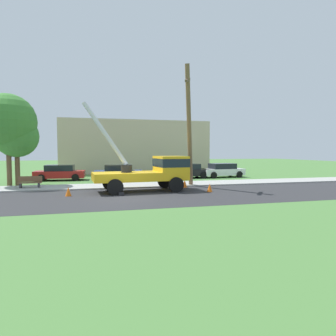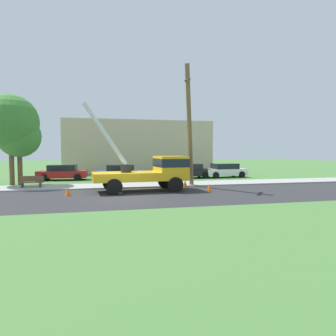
{
  "view_description": "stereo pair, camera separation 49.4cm",
  "coord_description": "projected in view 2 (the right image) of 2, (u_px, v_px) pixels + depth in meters",
  "views": [
    {
      "loc": [
        -1.8,
        -17.14,
        2.72
      ],
      "look_at": [
        3.36,
        2.81,
        1.5
      ],
      "focal_mm": 31.37,
      "sensor_mm": 36.0,
      "label": 1
    },
    {
      "loc": [
        -1.32,
        -17.26,
        2.72
      ],
      "look_at": [
        3.36,
        2.81,
        1.5
      ],
      "focal_mm": 31.37,
      "sensor_mm": 36.0,
      "label": 2
    }
  ],
  "objects": [
    {
      "name": "ground_plane",
      "position": [
        114.0,
        178.0,
        28.9
      ],
      "size": [
        120.0,
        120.0,
        0.0
      ],
      "primitive_type": "plane",
      "color": "#477538"
    },
    {
      "name": "road_asphalt",
      "position": [
        123.0,
        197.0,
        17.24
      ],
      "size": [
        80.0,
        7.68,
        0.01
      ],
      "primitive_type": "cube",
      "color": "#2B2B2D",
      "rests_on": "ground"
    },
    {
      "name": "sidewalk_strip",
      "position": [
        118.0,
        186.0,
        22.47
      ],
      "size": [
        80.0,
        3.09,
        0.1
      ],
      "primitive_type": "cube",
      "color": "#9E9E99",
      "rests_on": "ground"
    },
    {
      "name": "utility_truck",
      "position": [
        152.0,
        170.0,
        19.89
      ],
      "size": [
        6.93,
        3.24,
        5.98
      ],
      "color": "gold",
      "rests_on": "ground"
    },
    {
      "name": "leaning_utility_pole",
      "position": [
        189.0,
        127.0,
        21.25
      ],
      "size": [
        1.64,
        3.09,
        8.71
      ],
      "color": "brown",
      "rests_on": "ground"
    },
    {
      "name": "traffic_cone_ahead",
      "position": [
        209.0,
        188.0,
        19.34
      ],
      "size": [
        0.36,
        0.36,
        0.56
      ],
      "primitive_type": "cone",
      "color": "orange",
      "rests_on": "ground"
    },
    {
      "name": "traffic_cone_behind",
      "position": [
        68.0,
        191.0,
        17.7
      ],
      "size": [
        0.36,
        0.36,
        0.56
      ],
      "primitive_type": "cone",
      "color": "orange",
      "rests_on": "ground"
    },
    {
      "name": "traffic_cone_curbside",
      "position": [
        185.0,
        184.0,
        21.74
      ],
      "size": [
        0.36,
        0.36,
        0.56
      ],
      "primitive_type": "cone",
      "color": "orange",
      "rests_on": "ground"
    },
    {
      "name": "parked_sedan_red",
      "position": [
        63.0,
        172.0,
        27.23
      ],
      "size": [
        4.5,
        2.18,
        1.42
      ],
      "color": "#B21E1E",
      "rests_on": "ground"
    },
    {
      "name": "parked_sedan_blue",
      "position": [
        120.0,
        172.0,
        27.42
      ],
      "size": [
        4.54,
        2.26,
        1.42
      ],
      "color": "#263F99",
      "rests_on": "ground"
    },
    {
      "name": "parked_sedan_black",
      "position": [
        188.0,
        171.0,
        29.16
      ],
      "size": [
        4.46,
        2.12,
        1.42
      ],
      "color": "black",
      "rests_on": "ground"
    },
    {
      "name": "parked_sedan_white",
      "position": [
        225.0,
        170.0,
        30.02
      ],
      "size": [
        4.52,
        2.23,
        1.42
      ],
      "color": "silver",
      "rests_on": "ground"
    },
    {
      "name": "park_bench",
      "position": [
        32.0,
        182.0,
        21.12
      ],
      "size": [
        1.6,
        0.45,
        0.9
      ],
      "color": "brown",
      "rests_on": "ground"
    },
    {
      "name": "roadside_tree_near",
      "position": [
        10.0,
        122.0,
        22.58
      ],
      "size": [
        4.22,
        4.22,
        7.05
      ],
      "color": "brown",
      "rests_on": "ground"
    },
    {
      "name": "roadside_tree_far",
      "position": [
        19.0,
        137.0,
        22.99
      ],
      "size": [
        3.29,
        3.29,
        5.51
      ],
      "color": "brown",
      "rests_on": "ground"
    },
    {
      "name": "lowrise_building_backdrop",
      "position": [
        138.0,
        147.0,
        37.53
      ],
      "size": [
        18.0,
        6.0,
        6.4
      ],
      "primitive_type": "cube",
      "color": "#C6B293",
      "rests_on": "ground"
    }
  ]
}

